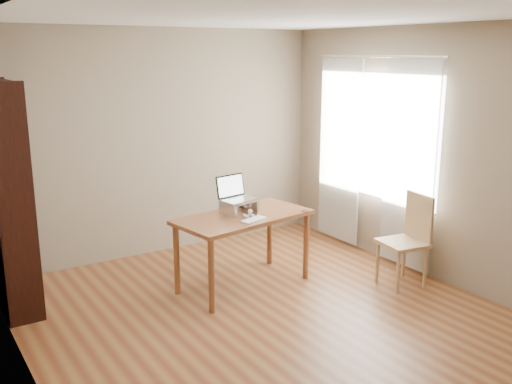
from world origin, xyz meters
name	(u,v)px	position (x,y,z in m)	size (l,w,h in m)	color
room	(276,177)	(0.03, 0.01, 1.30)	(4.04, 4.54, 2.64)	#5E2D18
bookshelf	(8,198)	(-1.83, 1.55, 1.05)	(0.30, 0.90, 2.10)	black
curtains	(372,156)	(1.92, 0.80, 1.17)	(0.03, 1.90, 2.25)	silver
desk	(243,225)	(0.19, 0.80, 0.65)	(1.44, 0.87, 0.75)	brown
laptop_stand	(239,205)	(0.19, 0.88, 0.83)	(0.32, 0.25, 0.13)	silver
laptop	(236,193)	(0.19, 0.94, 0.94)	(0.37, 0.33, 0.24)	silver
keyboard	(253,220)	(0.17, 0.58, 0.76)	(0.30, 0.19, 0.02)	silver
coaster	(306,211)	(0.81, 0.58, 0.75)	(0.09, 0.09, 0.01)	brown
cat	(238,207)	(0.20, 0.91, 0.81)	(0.23, 0.47, 0.14)	#453F36
chair	(408,236)	(1.63, -0.06, 0.51)	(0.48, 0.48, 0.94)	tan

